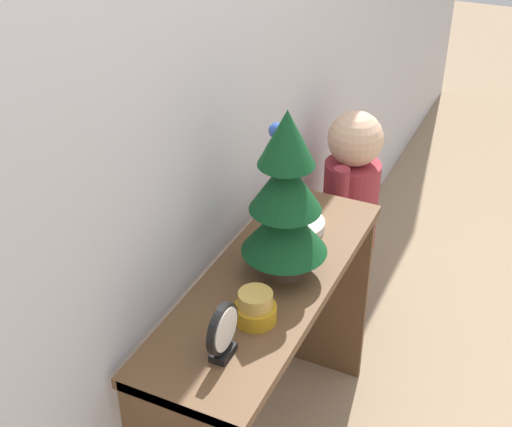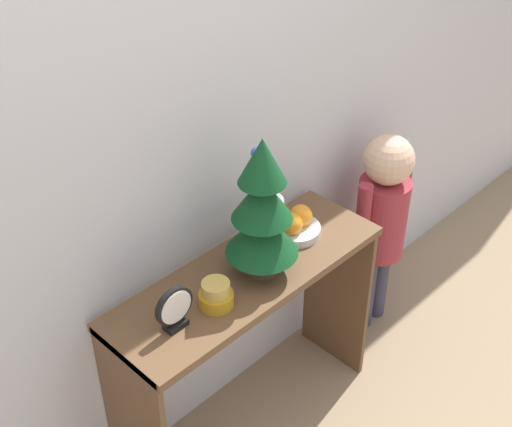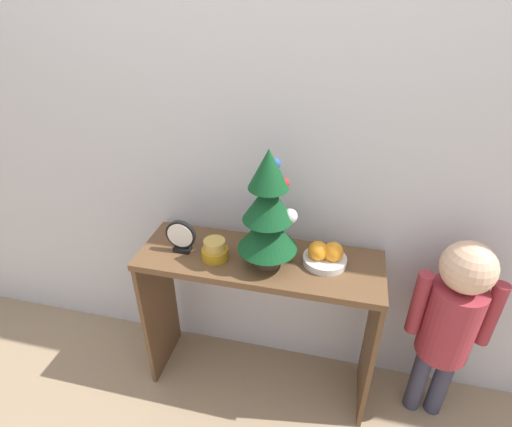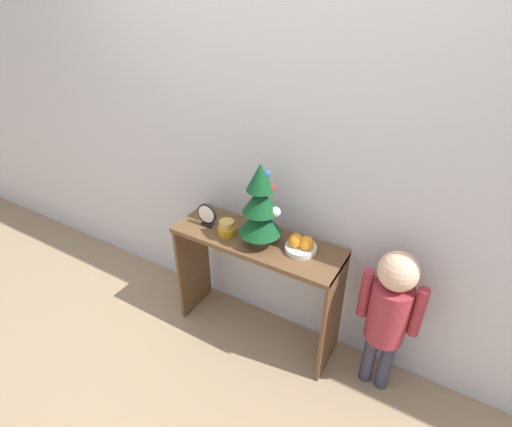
{
  "view_description": "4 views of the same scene",
  "coord_description": "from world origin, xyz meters",
  "px_view_note": "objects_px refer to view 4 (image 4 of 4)",
  "views": [
    {
      "loc": [
        -1.47,
        -0.47,
        1.96
      ],
      "look_at": [
        -0.02,
        0.2,
        0.98
      ],
      "focal_mm": 50.0,
      "sensor_mm": 36.0,
      "label": 1
    },
    {
      "loc": [
        -1.26,
        -1.11,
        2.28
      ],
      "look_at": [
        0.06,
        0.19,
        0.96
      ],
      "focal_mm": 50.0,
      "sensor_mm": 36.0,
      "label": 2
    },
    {
      "loc": [
        0.29,
        -1.13,
        1.77
      ],
      "look_at": [
        -0.01,
        0.14,
        0.99
      ],
      "focal_mm": 28.0,
      "sensor_mm": 36.0,
      "label": 3
    },
    {
      "loc": [
        0.96,
        -1.47,
        2.1
      ],
      "look_at": [
        -0.01,
        0.19,
        0.92
      ],
      "focal_mm": 28.0,
      "sensor_mm": 36.0,
      "label": 4
    }
  ],
  "objects_px": {
    "fruit_bowl": "(301,245)",
    "singing_bowl": "(227,228)",
    "mini_tree": "(261,207)",
    "child_figure": "(390,308)",
    "desk_clock": "(207,215)"
  },
  "relations": [
    {
      "from": "mini_tree",
      "to": "singing_bowl",
      "type": "height_order",
      "value": "mini_tree"
    },
    {
      "from": "singing_bowl",
      "to": "fruit_bowl",
      "type": "bearing_deg",
      "value": 8.95
    },
    {
      "from": "fruit_bowl",
      "to": "mini_tree",
      "type": "bearing_deg",
      "value": -166.38
    },
    {
      "from": "desk_clock",
      "to": "child_figure",
      "type": "relative_size",
      "value": 0.16
    },
    {
      "from": "fruit_bowl",
      "to": "singing_bowl",
      "type": "bearing_deg",
      "value": -171.05
    },
    {
      "from": "singing_bowl",
      "to": "child_figure",
      "type": "height_order",
      "value": "child_figure"
    },
    {
      "from": "mini_tree",
      "to": "fruit_bowl",
      "type": "xyz_separation_m",
      "value": [
        0.23,
        0.06,
        -0.21
      ]
    },
    {
      "from": "desk_clock",
      "to": "fruit_bowl",
      "type": "bearing_deg",
      "value": 5.36
    },
    {
      "from": "child_figure",
      "to": "fruit_bowl",
      "type": "bearing_deg",
      "value": 178.64
    },
    {
      "from": "singing_bowl",
      "to": "child_figure",
      "type": "bearing_deg",
      "value": 3.4
    },
    {
      "from": "fruit_bowl",
      "to": "singing_bowl",
      "type": "distance_m",
      "value": 0.45
    },
    {
      "from": "singing_bowl",
      "to": "desk_clock",
      "type": "distance_m",
      "value": 0.16
    },
    {
      "from": "fruit_bowl",
      "to": "child_figure",
      "type": "height_order",
      "value": "child_figure"
    },
    {
      "from": "child_figure",
      "to": "singing_bowl",
      "type": "bearing_deg",
      "value": -176.6
    },
    {
      "from": "mini_tree",
      "to": "singing_bowl",
      "type": "xyz_separation_m",
      "value": [
        -0.22,
        -0.02,
        -0.21
      ]
    }
  ]
}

